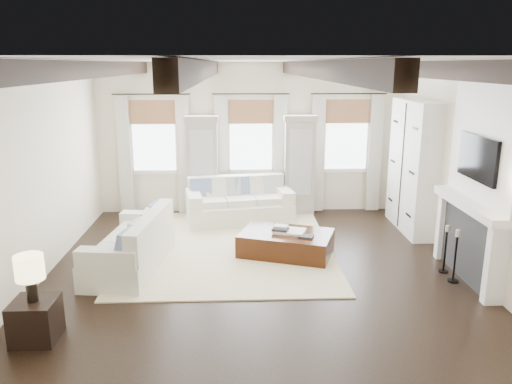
{
  "coord_description": "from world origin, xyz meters",
  "views": [
    {
      "loc": [
        -0.32,
        -6.86,
        3.15
      ],
      "look_at": [
        -0.0,
        0.91,
        1.15
      ],
      "focal_mm": 35.0,
      "sensor_mm": 36.0,
      "label": 1
    }
  ],
  "objects_px": {
    "ottoman": "(286,243)",
    "side_table_back": "(200,198)",
    "sofa_back": "(239,203)",
    "side_table_front": "(36,320)",
    "sofa_left": "(134,247)"
  },
  "relations": [
    {
      "from": "ottoman",
      "to": "side_table_back",
      "type": "distance_m",
      "value": 3.1
    },
    {
      "from": "sofa_back",
      "to": "side_table_back",
      "type": "bearing_deg",
      "value": 139.97
    },
    {
      "from": "side_table_front",
      "to": "sofa_back",
      "type": "bearing_deg",
      "value": 61.82
    },
    {
      "from": "sofa_left",
      "to": "side_table_back",
      "type": "relative_size",
      "value": 3.53
    },
    {
      "from": "sofa_left",
      "to": "side_table_front",
      "type": "height_order",
      "value": "sofa_left"
    },
    {
      "from": "sofa_left",
      "to": "side_table_front",
      "type": "xyz_separation_m",
      "value": [
        -0.73,
        -2.12,
        -0.1
      ]
    },
    {
      "from": "ottoman",
      "to": "side_table_back",
      "type": "height_order",
      "value": "side_table_back"
    },
    {
      "from": "ottoman",
      "to": "side_table_front",
      "type": "height_order",
      "value": "side_table_front"
    },
    {
      "from": "sofa_back",
      "to": "ottoman",
      "type": "distance_m",
      "value": 2.08
    },
    {
      "from": "sofa_back",
      "to": "side_table_front",
      "type": "relative_size",
      "value": 4.51
    },
    {
      "from": "ottoman",
      "to": "side_table_back",
      "type": "relative_size",
      "value": 2.46
    },
    {
      "from": "sofa_back",
      "to": "sofa_left",
      "type": "relative_size",
      "value": 1.04
    },
    {
      "from": "side_table_front",
      "to": "ottoman",
      "type": "bearing_deg",
      "value": 38.92
    },
    {
      "from": "sofa_left",
      "to": "side_table_front",
      "type": "distance_m",
      "value": 2.24
    },
    {
      "from": "side_table_back",
      "to": "sofa_left",
      "type": "bearing_deg",
      "value": -105.04
    }
  ]
}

